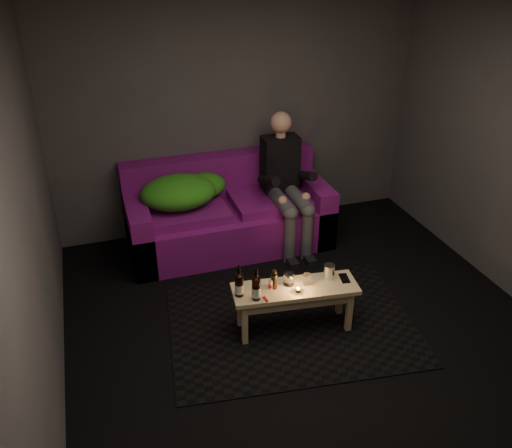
{
  "coord_description": "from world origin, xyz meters",
  "views": [
    {
      "loc": [
        -1.55,
        -3.17,
        3.02
      ],
      "look_at": [
        -0.15,
        1.15,
        0.55
      ],
      "focal_mm": 38.0,
      "sensor_mm": 36.0,
      "label": 1
    }
  ],
  "objects_px": {
    "coffee_table": "(295,294)",
    "steel_cup": "(329,272)",
    "sofa": "(227,215)",
    "beer_bottle_a": "(239,285)",
    "person": "(285,180)",
    "beer_bottle_b": "(256,288)"
  },
  "relations": [
    {
      "from": "sofa",
      "to": "steel_cup",
      "type": "distance_m",
      "value": 1.64
    },
    {
      "from": "person",
      "to": "coffee_table",
      "type": "relative_size",
      "value": 1.31
    },
    {
      "from": "person",
      "to": "coffee_table",
      "type": "bearing_deg",
      "value": -107.35
    },
    {
      "from": "person",
      "to": "steel_cup",
      "type": "height_order",
      "value": "person"
    },
    {
      "from": "sofa",
      "to": "beer_bottle_a",
      "type": "relative_size",
      "value": 7.49
    },
    {
      "from": "person",
      "to": "steel_cup",
      "type": "distance_m",
      "value": 1.41
    },
    {
      "from": "beer_bottle_a",
      "to": "beer_bottle_b",
      "type": "xyz_separation_m",
      "value": [
        0.11,
        -0.09,
        0.0
      ]
    },
    {
      "from": "sofa",
      "to": "beer_bottle_b",
      "type": "height_order",
      "value": "sofa"
    },
    {
      "from": "beer_bottle_b",
      "to": "steel_cup",
      "type": "height_order",
      "value": "beer_bottle_b"
    },
    {
      "from": "coffee_table",
      "to": "beer_bottle_a",
      "type": "height_order",
      "value": "beer_bottle_a"
    },
    {
      "from": "person",
      "to": "beer_bottle_a",
      "type": "relative_size",
      "value": 5.0
    },
    {
      "from": "beer_bottle_a",
      "to": "sofa",
      "type": "bearing_deg",
      "value": 78.31
    },
    {
      "from": "coffee_table",
      "to": "steel_cup",
      "type": "relative_size",
      "value": 8.4
    },
    {
      "from": "person",
      "to": "coffee_table",
      "type": "distance_m",
      "value": 1.54
    },
    {
      "from": "person",
      "to": "steel_cup",
      "type": "xyz_separation_m",
      "value": [
        -0.13,
        -1.39,
        -0.24
      ]
    },
    {
      "from": "sofa",
      "to": "steel_cup",
      "type": "bearing_deg",
      "value": -73.35
    },
    {
      "from": "sofa",
      "to": "person",
      "type": "bearing_deg",
      "value": -16.14
    },
    {
      "from": "steel_cup",
      "to": "coffee_table",
      "type": "bearing_deg",
      "value": -173.53
    },
    {
      "from": "sofa",
      "to": "coffee_table",
      "type": "bearing_deg",
      "value": -84.69
    },
    {
      "from": "coffee_table",
      "to": "sofa",
      "type": "bearing_deg",
      "value": 95.31
    },
    {
      "from": "person",
      "to": "coffee_table",
      "type": "height_order",
      "value": "person"
    },
    {
      "from": "sofa",
      "to": "coffee_table",
      "type": "relative_size",
      "value": 1.96
    }
  ]
}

